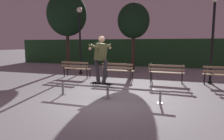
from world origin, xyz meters
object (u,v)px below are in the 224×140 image
park_bench_left_center (118,69)px  lamp_post_right (213,28)px  park_bench_leftmost (76,67)px  tree_behind_benches (133,21)px  grind_rail (108,89)px  skateboarder (101,56)px  tree_far_left (67,14)px  park_bench_right_center (166,71)px  park_bench_rightmost (223,73)px  lamp_post_left (80,32)px  skateboard (101,84)px

park_bench_left_center → lamp_post_right: (4.27, 0.40, 1.94)m
park_bench_leftmost → park_bench_left_center: (2.35, 0.00, 0.00)m
tree_behind_benches → grind_rail: bearing=-84.5°
skateboarder → tree_far_left: bearing=128.4°
park_bench_left_center → park_bench_right_center: size_ratio=1.00×
park_bench_leftmost → park_bench_left_center: size_ratio=1.00×
grind_rail → lamp_post_right: (3.57, 3.90, 2.17)m
grind_rail → park_bench_rightmost: bearing=41.2°
grind_rail → park_bench_left_center: 3.58m
skateboarder → tree_far_left: (-4.78, 6.04, 2.31)m
park_bench_left_center → tree_behind_benches: (0.06, 3.21, 2.68)m
park_bench_rightmost → skateboarder: bearing=-140.4°
park_bench_left_center → lamp_post_left: (-2.69, 1.19, 1.94)m
grind_rail → park_bench_leftmost: size_ratio=2.47×
skateboard → tree_far_left: size_ratio=0.15×
park_bench_right_center → lamp_post_left: bearing=166.7°
park_bench_rightmost → tree_behind_benches: 6.25m
park_bench_rightmost → park_bench_left_center: bearing=180.0°
tree_far_left → lamp_post_left: bearing=-39.6°
park_bench_leftmost → skateboard: bearing=-51.2°
lamp_post_right → park_bench_rightmost: bearing=-43.0°
skateboarder → park_bench_rightmost: size_ratio=0.96×
grind_rail → park_bench_leftmost: park_bench_leftmost is taller
grind_rail → park_bench_right_center: 3.88m
skateboard → tree_behind_benches: 7.25m
tree_far_left → lamp_post_left: 2.45m
tree_far_left → lamp_post_right: size_ratio=1.33×
skateboard → lamp_post_left: (-3.16, 4.69, 2.00)m
tree_far_left → skateboard: bearing=-51.6°
park_bench_right_center → tree_far_left: tree_far_left is taller
skateboarder → lamp_post_left: lamp_post_left is taller
grind_rail → park_bench_leftmost: (-3.05, 3.50, 0.22)m
skateboarder → lamp_post_left: size_ratio=0.40×
park_bench_right_center → lamp_post_left: (-5.04, 1.19, 1.94)m
grind_rail → park_bench_rightmost: park_bench_rightmost is taller
park_bench_right_center → tree_far_left: size_ratio=0.31×
skateboarder → park_bench_right_center: bearing=61.7°
skateboard → tree_far_left: tree_far_left is taller
park_bench_leftmost → tree_far_left: tree_far_left is taller
lamp_post_left → park_bench_left_center: bearing=-23.9°
park_bench_left_center → lamp_post_left: bearing=156.1°
lamp_post_left → park_bench_right_center: bearing=-13.3°
park_bench_rightmost → lamp_post_left: 7.74m
park_bench_rightmost → tree_far_left: bearing=164.3°
park_bench_right_center → tree_far_left: 7.81m
tree_behind_benches → lamp_post_right: (4.21, -2.81, -0.73)m
skateboarder → lamp_post_left: 5.76m
tree_far_left → lamp_post_right: 8.93m
skateboarder → park_bench_leftmost: bearing=128.9°
tree_behind_benches → lamp_post_right: size_ratio=1.12×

